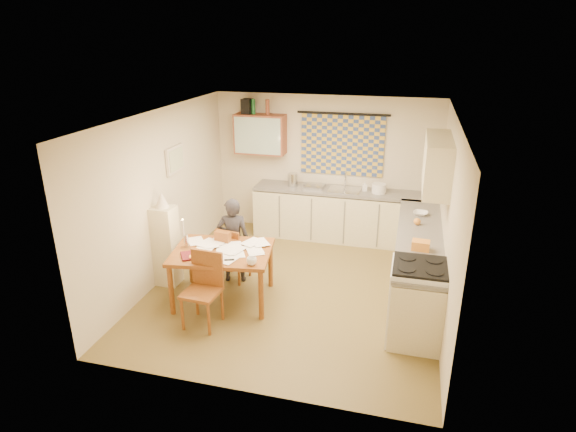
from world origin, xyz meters
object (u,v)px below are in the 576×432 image
(dining_table, at_px, (223,275))
(person, at_px, (233,240))
(counter_back, at_px, (347,216))
(chair_far, at_px, (234,263))
(stove, at_px, (417,303))
(counter_right, at_px, (417,265))
(shelf_stand, at_px, (166,246))

(dining_table, bearing_deg, person, 86.90)
(counter_back, relative_size, chair_far, 3.89)
(stove, distance_m, dining_table, 2.59)
(stove, xyz_separation_m, person, (-2.63, 0.86, 0.15))
(counter_back, xyz_separation_m, person, (-1.40, -1.95, 0.20))
(counter_right, relative_size, chair_far, 3.48)
(dining_table, height_order, chair_far, chair_far)
(person, bearing_deg, stove, 147.82)
(counter_back, bearing_deg, stove, -66.34)
(counter_back, xyz_separation_m, counter_right, (1.23, -1.68, -0.00))
(counter_back, height_order, person, person)
(dining_table, height_order, person, person)
(dining_table, xyz_separation_m, person, (-0.05, 0.57, 0.27))
(counter_back, distance_m, counter_right, 2.08)
(counter_right, relative_size, stove, 2.94)
(stove, bearing_deg, counter_back, 113.66)
(stove, bearing_deg, person, 161.85)
(dining_table, distance_m, shelf_stand, 1.02)
(counter_right, xyz_separation_m, stove, (0.00, -1.12, 0.05))
(chair_far, bearing_deg, person, 128.90)
(shelf_stand, bearing_deg, person, 19.82)
(counter_right, xyz_separation_m, dining_table, (-2.57, -0.83, -0.07))
(counter_back, height_order, counter_right, same)
(stove, relative_size, chair_far, 1.18)
(dining_table, relative_size, chair_far, 1.70)
(chair_far, bearing_deg, counter_back, -116.46)
(shelf_stand, bearing_deg, dining_table, -13.72)
(counter_right, xyz_separation_m, shelf_stand, (-3.54, -0.59, 0.15))
(stove, height_order, shelf_stand, shelf_stand)
(stove, height_order, person, person)
(chair_far, xyz_separation_m, person, (0.01, -0.02, 0.39))
(counter_right, height_order, shelf_stand, shelf_stand)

